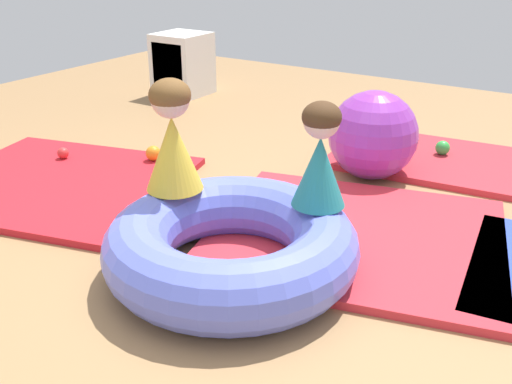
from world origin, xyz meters
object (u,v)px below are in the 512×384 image
(play_ball_green, at_px, (443,148))
(storage_cube, at_px, (181,64))
(inflatable_cushion, at_px, (231,245))
(child_in_yellow, at_px, (172,137))
(play_ball_orange, at_px, (153,153))
(play_ball_blue, at_px, (325,189))
(exercise_ball_large, at_px, (373,135))
(child_in_teal, at_px, (320,156))
(play_ball_red, at_px, (63,153))

(play_ball_green, height_order, storage_cube, storage_cube)
(inflatable_cushion, bearing_deg, play_ball_green, 79.68)
(child_in_yellow, distance_m, storage_cube, 2.95)
(play_ball_orange, distance_m, storage_cube, 1.89)
(play_ball_orange, xyz_separation_m, play_ball_blue, (1.20, 0.07, -0.00))
(inflatable_cushion, distance_m, child_in_yellow, 0.56)
(play_ball_blue, xyz_separation_m, storage_cube, (-2.24, 1.49, 0.19))
(play_ball_orange, bearing_deg, exercise_ball_large, 25.07)
(child_in_teal, bearing_deg, play_ball_blue, 15.68)
(play_ball_green, distance_m, exercise_ball_large, 0.63)
(play_ball_green, distance_m, play_ball_red, 2.50)
(play_ball_blue, height_order, storage_cube, storage_cube)
(inflatable_cushion, height_order, child_in_teal, child_in_teal)
(inflatable_cushion, distance_m, play_ball_orange, 1.45)
(child_in_teal, relative_size, play_ball_orange, 4.76)
(child_in_teal, distance_m, child_in_yellow, 0.68)
(play_ball_green, relative_size, exercise_ball_large, 0.17)
(play_ball_green, bearing_deg, storage_cube, 170.19)
(child_in_yellow, xyz_separation_m, play_ball_red, (-1.33, 0.44, -0.47))
(exercise_ball_large, bearing_deg, child_in_yellow, -108.89)
(child_in_yellow, height_order, play_ball_green, child_in_yellow)
(child_in_teal, height_order, play_ball_orange, child_in_teal)
(play_ball_red, bearing_deg, child_in_yellow, -18.26)
(inflatable_cushion, height_order, play_ball_orange, inflatable_cushion)
(child_in_yellow, xyz_separation_m, play_ball_orange, (-0.80, 0.73, -0.46))
(play_ball_orange, height_order, exercise_ball_large, exercise_ball_large)
(inflatable_cushion, bearing_deg, play_ball_blue, 89.27)
(exercise_ball_large, bearing_deg, inflatable_cushion, -92.64)
(inflatable_cushion, relative_size, play_ball_red, 15.16)
(play_ball_orange, relative_size, play_ball_red, 1.33)
(child_in_yellow, bearing_deg, inflatable_cushion, -114.71)
(play_ball_orange, bearing_deg, play_ball_red, -150.80)
(play_ball_blue, height_order, play_ball_red, play_ball_blue)
(play_ball_green, xyz_separation_m, storage_cube, (-2.58, 0.45, 0.19))
(play_ball_blue, bearing_deg, storage_cube, 146.32)
(child_in_teal, height_order, exercise_ball_large, child_in_teal)
(play_ball_orange, relative_size, storage_cube, 0.17)
(play_ball_red, relative_size, storage_cube, 0.13)
(inflatable_cushion, height_order, play_ball_red, inflatable_cushion)
(child_in_yellow, bearing_deg, play_ball_blue, -36.85)
(play_ball_orange, relative_size, play_ball_blue, 1.00)
(child_in_yellow, xyz_separation_m, play_ball_blue, (0.40, 0.80, -0.46))
(play_ball_blue, relative_size, storage_cube, 0.17)
(child_in_teal, distance_m, play_ball_blue, 0.78)
(play_ball_green, distance_m, storage_cube, 2.63)
(inflatable_cushion, relative_size, play_ball_green, 11.79)
(play_ball_green, relative_size, play_ball_red, 1.29)
(child_in_yellow, distance_m, play_ball_orange, 1.18)
(play_ball_green, bearing_deg, exercise_ball_large, -118.56)
(child_in_teal, distance_m, play_ball_green, 1.70)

